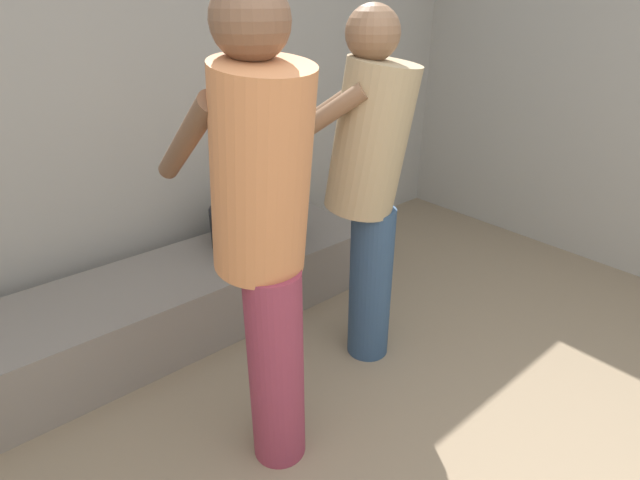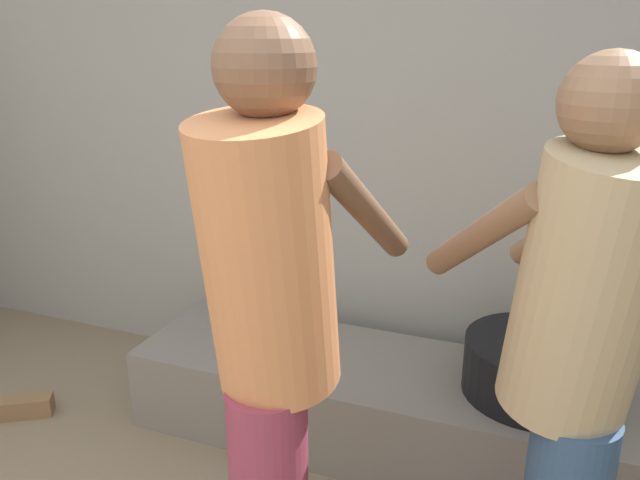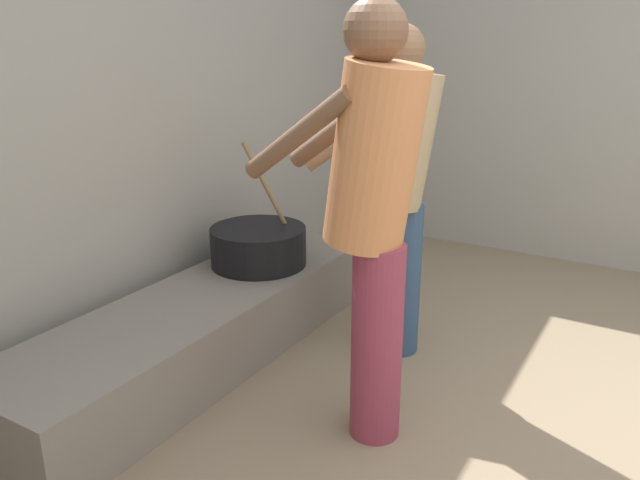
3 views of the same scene
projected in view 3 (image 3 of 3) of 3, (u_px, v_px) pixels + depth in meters
block_enclosure_rear at (93, 139)px, 2.94m from camera, size 5.47×0.20×2.14m
hearth_ledge at (203, 328)px, 3.04m from camera, size 2.19×0.60×0.35m
cooking_pot_main at (258, 246)px, 3.37m from camera, size 0.52×0.52×0.66m
cook_in_orange_shirt at (373, 203)px, 2.26m from camera, size 0.39×0.71×1.66m
cook_in_tan_shirt at (398, 176)px, 2.92m from camera, size 0.66×0.72×1.59m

